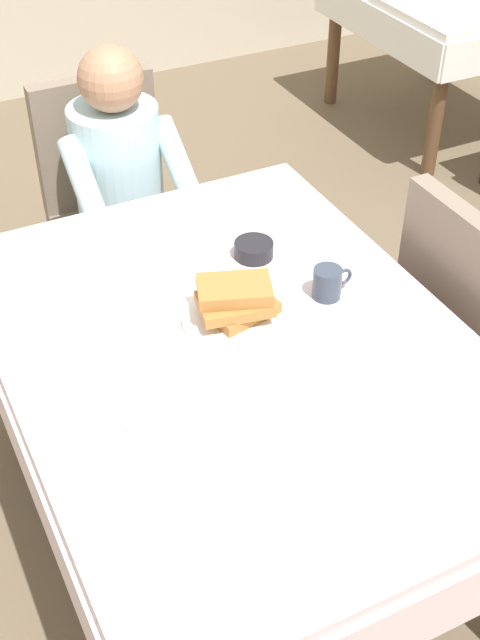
{
  "coord_description": "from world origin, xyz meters",
  "views": [
    {
      "loc": [
        -0.69,
        -1.4,
        2.08
      ],
      "look_at": [
        0.02,
        0.02,
        0.79
      ],
      "focal_mm": 47.09,
      "sensor_mm": 36.0,
      "label": 1
    }
  ],
  "objects_px": {
    "plate_breakfast": "(237,318)",
    "knife_right_of_plate": "(306,303)",
    "chair_diner": "(111,193)",
    "breakfast_stack": "(237,300)",
    "background_table_far": "(448,8)",
    "dining_table_main": "(237,371)",
    "cup_coffee": "(328,283)",
    "fork_left_of_plate": "(171,346)",
    "syrup_pitcher": "(127,302)",
    "bowl_butter": "(254,249)",
    "diner_person": "(122,179)",
    "chair_right_side": "(473,322)",
    "spoon_near_edge": "(300,407)"
  },
  "relations": [
    {
      "from": "chair_right_side",
      "to": "knife_right_of_plate",
      "type": "height_order",
      "value": "chair_right_side"
    },
    {
      "from": "bowl_butter",
      "to": "syrup_pitcher",
      "type": "bearing_deg",
      "value": -167.66
    },
    {
      "from": "diner_person",
      "to": "plate_breakfast",
      "type": "height_order",
      "value": "diner_person"
    },
    {
      "from": "diner_person",
      "to": "fork_left_of_plate",
      "type": "distance_m",
      "value": 0.98
    },
    {
      "from": "chair_right_side",
      "to": "background_table_far",
      "type": "relative_size",
      "value": 0.83
    },
    {
      "from": "knife_right_of_plate",
      "to": "breakfast_stack",
      "type": "bearing_deg",
      "value": 79.83
    },
    {
      "from": "spoon_near_edge",
      "to": "chair_diner",
      "type": "bearing_deg",
      "value": 92.67
    },
    {
      "from": "plate_breakfast",
      "to": "spoon_near_edge",
      "type": "bearing_deg",
      "value": -91.63
    },
    {
      "from": "breakfast_stack",
      "to": "dining_table_main",
      "type": "bearing_deg",
      "value": -115.75
    },
    {
      "from": "spoon_near_edge",
      "to": "breakfast_stack",
      "type": "bearing_deg",
      "value": 92.53
    },
    {
      "from": "knife_right_of_plate",
      "to": "spoon_near_edge",
      "type": "relative_size",
      "value": 1.33
    },
    {
      "from": "dining_table_main",
      "to": "bowl_butter",
      "type": "relative_size",
      "value": 13.85
    },
    {
      "from": "plate_breakfast",
      "to": "dining_table_main",
      "type": "bearing_deg",
      "value": -115.95
    },
    {
      "from": "plate_breakfast",
      "to": "spoon_near_edge",
      "type": "distance_m",
      "value": 0.34
    },
    {
      "from": "diner_person",
      "to": "chair_diner",
      "type": "bearing_deg",
      "value": -90.0
    },
    {
      "from": "dining_table_main",
      "to": "background_table_far",
      "type": "relative_size",
      "value": 1.36
    },
    {
      "from": "fork_left_of_plate",
      "to": "background_table_far",
      "type": "relative_size",
      "value": 0.16
    },
    {
      "from": "cup_coffee",
      "to": "syrup_pitcher",
      "type": "relative_size",
      "value": 1.41
    },
    {
      "from": "chair_diner",
      "to": "cup_coffee",
      "type": "xyz_separation_m",
      "value": [
        0.23,
        -1.1,
        0.25
      ]
    },
    {
      "from": "breakfast_stack",
      "to": "syrup_pitcher",
      "type": "xyz_separation_m",
      "value": [
        -0.24,
        0.15,
        -0.03
      ]
    },
    {
      "from": "dining_table_main",
      "to": "knife_right_of_plate",
      "type": "bearing_deg",
      "value": 15.13
    },
    {
      "from": "chair_right_side",
      "to": "diner_person",
      "type": "bearing_deg",
      "value": -145.23
    },
    {
      "from": "fork_left_of_plate",
      "to": "spoon_near_edge",
      "type": "height_order",
      "value": "same"
    },
    {
      "from": "background_table_far",
      "to": "dining_table_main",
      "type": "bearing_deg",
      "value": -137.58
    },
    {
      "from": "bowl_butter",
      "to": "syrup_pitcher",
      "type": "xyz_separation_m",
      "value": [
        -0.41,
        -0.09,
        0.02
      ]
    },
    {
      "from": "syrup_pitcher",
      "to": "chair_diner",
      "type": "bearing_deg",
      "value": 74.33
    },
    {
      "from": "chair_diner",
      "to": "background_table_far",
      "type": "distance_m",
      "value": 2.28
    },
    {
      "from": "chair_right_side",
      "to": "dining_table_main",
      "type": "bearing_deg",
      "value": -90.0
    },
    {
      "from": "fork_left_of_plate",
      "to": "knife_right_of_plate",
      "type": "distance_m",
      "value": 0.38
    },
    {
      "from": "fork_left_of_plate",
      "to": "background_table_far",
      "type": "xyz_separation_m",
      "value": [
        2.34,
        1.94,
        -0.12
      ]
    },
    {
      "from": "plate_breakfast",
      "to": "knife_right_of_plate",
      "type": "bearing_deg",
      "value": -6.01
    },
    {
      "from": "plate_breakfast",
      "to": "chair_right_side",
      "type": "bearing_deg",
      "value": -6.42
    },
    {
      "from": "cup_coffee",
      "to": "fork_left_of_plate",
      "type": "bearing_deg",
      "value": -179.16
    },
    {
      "from": "chair_right_side",
      "to": "fork_left_of_plate",
      "type": "distance_m",
      "value": 0.95
    },
    {
      "from": "fork_left_of_plate",
      "to": "bowl_butter",
      "type": "bearing_deg",
      "value": -59.41
    },
    {
      "from": "chair_right_side",
      "to": "bowl_butter",
      "type": "distance_m",
      "value": 0.69
    },
    {
      "from": "fork_left_of_plate",
      "to": "knife_right_of_plate",
      "type": "height_order",
      "value": "same"
    },
    {
      "from": "spoon_near_edge",
      "to": "plate_breakfast",
      "type": "bearing_deg",
      "value": 92.5
    },
    {
      "from": "plate_breakfast",
      "to": "bowl_butter",
      "type": "height_order",
      "value": "bowl_butter"
    },
    {
      "from": "bowl_butter",
      "to": "fork_left_of_plate",
      "type": "relative_size",
      "value": 0.61
    },
    {
      "from": "chair_right_side",
      "to": "plate_breakfast",
      "type": "height_order",
      "value": "chair_right_side"
    },
    {
      "from": "breakfast_stack",
      "to": "syrup_pitcher",
      "type": "bearing_deg",
      "value": 148.36
    },
    {
      "from": "spoon_near_edge",
      "to": "diner_person",
      "type": "bearing_deg",
      "value": 92.49
    },
    {
      "from": "cup_coffee",
      "to": "spoon_near_edge",
      "type": "xyz_separation_m",
      "value": [
        -0.27,
        -0.33,
        -0.04
      ]
    },
    {
      "from": "fork_left_of_plate",
      "to": "knife_right_of_plate",
      "type": "xyz_separation_m",
      "value": [
        0.38,
        0.0,
        0.0
      ]
    },
    {
      "from": "chair_diner",
      "to": "fork_left_of_plate",
      "type": "bearing_deg",
      "value": 78.92
    },
    {
      "from": "diner_person",
      "to": "cup_coffee",
      "type": "bearing_deg",
      "value": 103.7
    },
    {
      "from": "plate_breakfast",
      "to": "spoon_near_edge",
      "type": "relative_size",
      "value": 1.87
    },
    {
      "from": "chair_diner",
      "to": "breakfast_stack",
      "type": "bearing_deg",
      "value": 88.58
    },
    {
      "from": "cup_coffee",
      "to": "fork_left_of_plate",
      "type": "distance_m",
      "value": 0.45
    }
  ]
}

